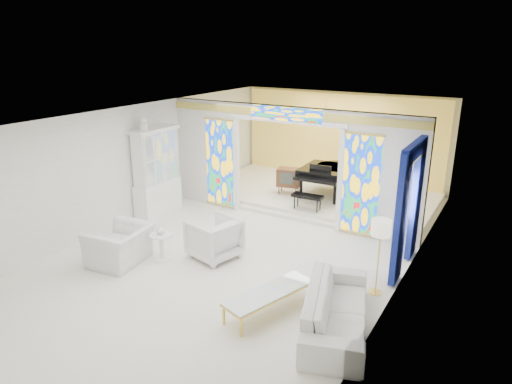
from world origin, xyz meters
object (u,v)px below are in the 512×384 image
Objects in this scene: china_cabinet at (156,172)px; armchair_left at (121,245)px; sofa at (336,309)px; coffee_table at (270,293)px; tv_console at (289,177)px; armchair_right at (214,238)px; grand_piano at (332,172)px.

armchair_left is (1.35, -2.67, -0.77)m from china_cabinet.
sofa is 1.18m from coffee_table.
china_cabinet reaches higher than armchair_left.
armchair_right is at bearing -98.21° from tv_console.
sofa is at bearing 83.21° from armchair_left.
armchair_left is 4.82m from sofa.
grand_piano is (-1.31, 6.11, 0.52)m from coffee_table.
armchair_right reaches higher than armchair_left.
tv_console is at bearing 159.67° from armchair_left.
armchair_left is at bearing 179.56° from coffee_table.
coffee_table is at bearing 72.96° from armchair_right.
sofa reaches higher than coffee_table.
armchair_right is 0.38× the size of grand_piano.
sofa is (3.26, -1.12, -0.09)m from armchair_right.
china_cabinet is 3.09m from armchair_left.
armchair_left is 0.50× the size of sofa.
grand_piano is at bearing 5.25° from sofa.
armchair_left is 1.99m from armchair_right.
china_cabinet reaches higher than coffee_table.
armchair_right is at bearing 53.68° from sofa.
grand_piano is (2.33, 6.08, 0.48)m from armchair_left.
armchair_left is 0.66× the size of coffee_table.
tv_console is (-0.36, 4.31, 0.23)m from armchair_right.
china_cabinet reaches higher than sofa.
grand_piano is at bearing 42.83° from china_cabinet.
tv_console reaches higher than armchair_right.
coffee_table is at bearing -79.27° from tv_console.
grand_piano is at bearing 102.10° from coffee_table.
grand_piano is 1.27m from tv_console.
tv_console is at bearing 113.65° from coffee_table.
armchair_left is 0.47× the size of grand_piano.
armchair_right is 1.28× the size of tv_console.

